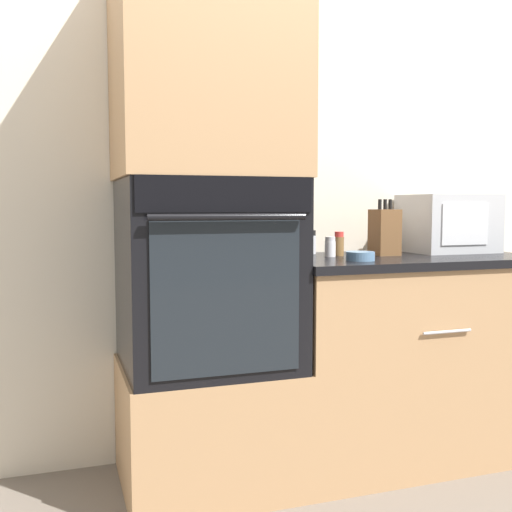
% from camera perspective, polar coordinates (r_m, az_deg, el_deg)
% --- Properties ---
extents(ground_plane, '(12.00, 12.00, 0.00)m').
position_cam_1_polar(ground_plane, '(2.46, 5.61, -22.46)').
color(ground_plane, '#6B6056').
extents(wall_back, '(8.00, 0.05, 2.50)m').
position_cam_1_polar(wall_back, '(2.78, 0.47, 7.37)').
color(wall_back, beige).
rests_on(wall_back, ground_plane).
extents(oven_cabinet_base, '(0.68, 0.60, 0.49)m').
position_cam_1_polar(oven_cabinet_base, '(2.52, -4.62, -15.66)').
color(oven_cabinet_base, '#A87F56').
rests_on(oven_cabinet_base, ground_plane).
extents(wall_oven, '(0.66, 0.64, 0.74)m').
position_cam_1_polar(wall_oven, '(2.37, -4.70, -1.64)').
color(wall_oven, black).
rests_on(wall_oven, oven_cabinet_base).
extents(oven_cabinet_upper, '(0.68, 0.60, 0.90)m').
position_cam_1_polar(oven_cabinet_upper, '(2.42, -4.86, 17.95)').
color(oven_cabinet_upper, '#A87F56').
rests_on(oven_cabinet_upper, wall_oven).
extents(counter_unit, '(1.15, 0.63, 0.91)m').
position_cam_1_polar(counter_unit, '(2.80, 13.84, -9.21)').
color(counter_unit, '#A87F56').
rests_on(counter_unit, ground_plane).
extents(microwave, '(0.40, 0.32, 0.27)m').
position_cam_1_polar(microwave, '(3.01, 17.79, 2.98)').
color(microwave, '#B2B5BA').
rests_on(microwave, counter_unit).
extents(knife_block, '(0.11, 0.12, 0.25)m').
position_cam_1_polar(knife_block, '(2.73, 12.15, 2.25)').
color(knife_block, brown).
rests_on(knife_block, counter_unit).
extents(bowl, '(0.12, 0.12, 0.04)m').
position_cam_1_polar(bowl, '(2.45, 9.90, -0.01)').
color(bowl, '#517599').
rests_on(bowl, counter_unit).
extents(condiment_jar_near, '(0.04, 0.04, 0.09)m').
position_cam_1_polar(condiment_jar_near, '(2.92, 11.53, 1.27)').
color(condiment_jar_near, brown).
rests_on(condiment_jar_near, counter_unit).
extents(condiment_jar_mid, '(0.04, 0.04, 0.11)m').
position_cam_1_polar(condiment_jar_mid, '(2.66, 7.91, 1.13)').
color(condiment_jar_mid, brown).
rests_on(condiment_jar_mid, counter_unit).
extents(condiment_jar_far, '(0.04, 0.04, 0.11)m').
position_cam_1_polar(condiment_jar_far, '(2.75, 5.31, 1.30)').
color(condiment_jar_far, silver).
rests_on(condiment_jar_far, counter_unit).
extents(condiment_jar_back, '(0.05, 0.05, 0.09)m').
position_cam_1_polar(condiment_jar_back, '(2.61, 7.07, 0.86)').
color(condiment_jar_back, silver).
rests_on(condiment_jar_back, counter_unit).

